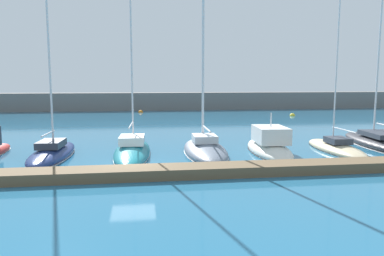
# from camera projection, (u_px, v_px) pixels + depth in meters

# --- Properties ---
(ground_plane) EXTENTS (120.00, 120.00, 0.00)m
(ground_plane) POSITION_uv_depth(u_px,v_px,m) (133.00, 170.00, 20.43)
(ground_plane) COLOR #236084
(dock_pier) EXTENTS (44.98, 1.72, 0.55)m
(dock_pier) POSITION_uv_depth(u_px,v_px,m) (132.00, 173.00, 18.60)
(dock_pier) COLOR brown
(dock_pier) RESTS_ON ground_plane
(breakwater_seawall) EXTENTS (108.00, 3.75, 2.99)m
(breakwater_seawall) POSITION_uv_depth(u_px,v_px,m) (138.00, 101.00, 62.71)
(breakwater_seawall) COLOR slate
(breakwater_seawall) RESTS_ON ground_plane
(sailboat_navy_fourth) EXTENTS (2.59, 8.01, 17.09)m
(sailboat_navy_fourth) POSITION_uv_depth(u_px,v_px,m) (52.00, 152.00, 23.64)
(sailboat_navy_fourth) COLOR navy
(sailboat_navy_fourth) RESTS_ON ground_plane
(sailboat_teal_fifth) EXTENTS (2.80, 9.28, 18.65)m
(sailboat_teal_fifth) POSITION_uv_depth(u_px,v_px,m) (132.00, 150.00, 24.71)
(sailboat_teal_fifth) COLOR #19707F
(sailboat_teal_fifth) RESTS_ON ground_plane
(sailboat_slate_sixth) EXTENTS (3.08, 8.52, 18.37)m
(sailboat_slate_sixth) POSITION_uv_depth(u_px,v_px,m) (205.00, 148.00, 25.04)
(sailboat_slate_sixth) COLOR slate
(sailboat_slate_sixth) RESTS_ON ground_plane
(motorboat_ivory_seventh) EXTENTS (3.00, 7.73, 3.24)m
(motorboat_ivory_seventh) POSITION_uv_depth(u_px,v_px,m) (269.00, 147.00, 25.22)
(motorboat_ivory_seventh) COLOR silver
(motorboat_ivory_seventh) RESTS_ON ground_plane
(sailboat_sand_eighth) EXTENTS (2.40, 7.55, 15.51)m
(sailboat_sand_eighth) POSITION_uv_depth(u_px,v_px,m) (336.00, 148.00, 26.01)
(sailboat_sand_eighth) COLOR beige
(sailboat_sand_eighth) RESTS_ON ground_plane
(sailboat_charcoal_ninth) EXTENTS (4.32, 10.22, 20.00)m
(sailboat_charcoal_ninth) POSITION_uv_depth(u_px,v_px,m) (381.00, 141.00, 27.63)
(sailboat_charcoal_ninth) COLOR #2D2D33
(sailboat_charcoal_ninth) RESTS_ON ground_plane
(mooring_buoy_orange) EXTENTS (0.78, 0.78, 0.78)m
(mooring_buoy_orange) POSITION_uv_depth(u_px,v_px,m) (141.00, 112.00, 57.97)
(mooring_buoy_orange) COLOR orange
(mooring_buoy_orange) RESTS_ON ground_plane
(mooring_buoy_yellow) EXTENTS (0.76, 0.76, 0.76)m
(mooring_buoy_yellow) POSITION_uv_depth(u_px,v_px,m) (292.00, 116.00, 52.26)
(mooring_buoy_yellow) COLOR yellow
(mooring_buoy_yellow) RESTS_ON ground_plane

